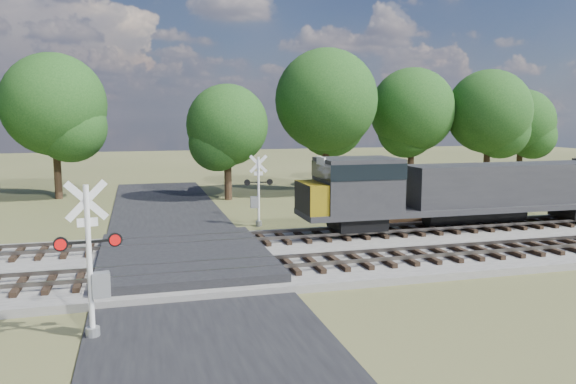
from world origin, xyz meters
name	(u,v)px	position (x,y,z in m)	size (l,w,h in m)	color
ground	(186,268)	(0.00, 0.00, 0.00)	(160.00, 160.00, 0.00)	#494E29
ballast_bed	(398,248)	(10.00, 0.50, 0.15)	(140.00, 10.00, 0.30)	gray
road	(186,267)	(0.00, 0.00, 0.04)	(7.00, 60.00, 0.08)	black
crossing_panel	(184,258)	(0.00, 0.50, 0.32)	(7.00, 9.00, 0.62)	#262628
track_near	(269,266)	(3.12, -2.00, 0.41)	(140.00, 2.60, 0.33)	black
track_far	(245,239)	(3.12, 3.00, 0.41)	(140.00, 2.60, 0.33)	black
crossing_signal_near	(94,274)	(-3.12, -6.83, 1.91)	(1.85, 0.44, 4.60)	silver
crossing_signal_far	(257,197)	(4.80, 8.08, 1.72)	(1.67, 0.37, 4.14)	silver
equipment_shed	(395,195)	(13.48, 8.03, 1.51)	(4.94, 4.94, 2.98)	#40281B
treeline	(296,110)	(10.69, 20.43, 6.77)	(82.26, 11.15, 11.82)	black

